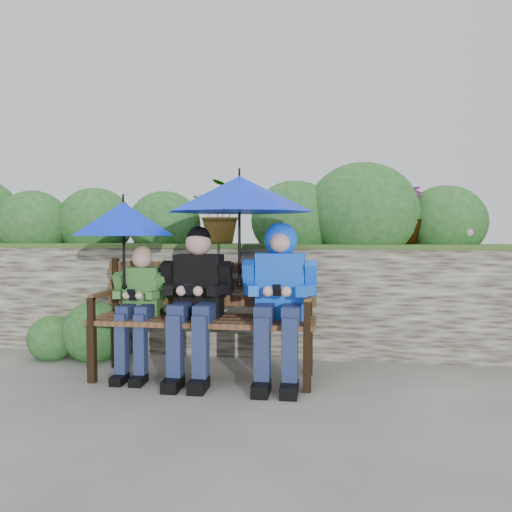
# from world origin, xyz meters

# --- Properties ---
(ground) EXTENTS (60.00, 60.00, 0.00)m
(ground) POSITION_xyz_m (0.00, 0.00, 0.00)
(ground) COLOR #595855
(ground) RESTS_ON ground
(garden_backdrop) EXTENTS (8.00, 2.88, 1.83)m
(garden_backdrop) POSITION_xyz_m (-0.10, 1.60, 0.61)
(garden_backdrop) COLOR #343028
(garden_backdrop) RESTS_ON ground
(park_bench) EXTENTS (1.74, 0.51, 0.92)m
(park_bench) POSITION_xyz_m (-0.39, -0.03, 0.52)
(park_bench) COLOR black
(park_bench) RESTS_ON ground
(boy_left) EXTENTS (0.43, 0.49, 1.03)m
(boy_left) POSITION_xyz_m (-0.91, -0.10, 0.59)
(boy_left) COLOR #366425
(boy_left) RESTS_ON ground
(boy_middle) EXTENTS (0.54, 0.63, 1.19)m
(boy_middle) POSITION_xyz_m (-0.44, -0.12, 0.66)
(boy_middle) COLOR black
(boy_middle) RESTS_ON ground
(boy_right) EXTENTS (0.56, 0.68, 1.22)m
(boy_right) POSITION_xyz_m (0.21, -0.11, 0.72)
(boy_right) COLOR blue
(boy_right) RESTS_ON ground
(umbrella_left) EXTENTS (0.80, 0.80, 0.75)m
(umbrella_left) POSITION_xyz_m (-1.02, -0.13, 1.25)
(umbrella_left) COLOR #0223EE
(umbrella_left) RESTS_ON ground
(umbrella_right) EXTENTS (1.15, 1.15, 0.92)m
(umbrella_right) POSITION_xyz_m (-0.11, -0.04, 1.44)
(umbrella_right) COLOR #0223EE
(umbrella_right) RESTS_ON ground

